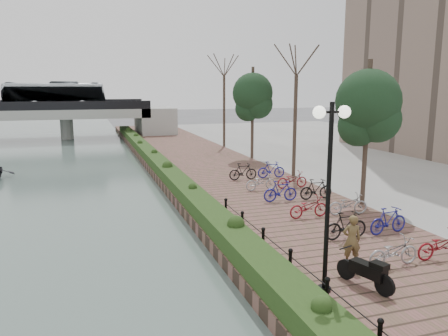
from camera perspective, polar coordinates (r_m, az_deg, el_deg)
name	(u,v)px	position (r m, az deg, el deg)	size (l,w,h in m)	color
promenade	(224,179)	(26.92, -0.04, -1.41)	(8.00, 75.00, 0.50)	brown
inland_pavement	(433,165)	(35.15, 25.68, 0.35)	(24.00, 75.00, 0.50)	gray
hedge	(162,166)	(28.43, -8.12, 0.25)	(1.10, 56.00, 0.60)	#1F3613
chain_fence	(307,277)	(12.06, 10.80, -13.83)	(0.10, 14.10, 0.70)	black
lamppost	(330,158)	(11.20, 13.66, 1.32)	(1.02, 0.32, 4.93)	black
motorcycle	(365,270)	(12.51, 17.92, -12.60)	(0.48, 1.53, 0.96)	black
pedestrian	(352,240)	(13.81, 16.33, -9.00)	(0.56, 0.37, 1.55)	brown
bicycle_parking	(313,198)	(19.76, 11.61, -3.84)	(2.40, 14.69, 1.00)	#9B9B9F
street_trees	(324,128)	(23.65, 12.88, 5.11)	(3.20, 37.12, 6.80)	#33261E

